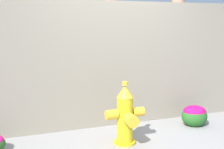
{
  "coord_description": "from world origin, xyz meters",
  "views": [
    {
      "loc": [
        -1.56,
        -3.21,
        1.6
      ],
      "look_at": [
        -0.03,
        0.98,
        0.83
      ],
      "focal_mm": 47.31,
      "sensor_mm": 36.0,
      "label": 1
    }
  ],
  "objects": [
    {
      "name": "fire_hydrant",
      "position": [
        -0.1,
        0.28,
        0.39
      ],
      "size": [
        0.54,
        0.43,
        0.85
      ],
      "color": "yellow",
      "rests_on": "ground"
    },
    {
      "name": "stone_wall",
      "position": [
        0.0,
        1.18,
        0.97
      ],
      "size": [
        5.9,
        0.31,
        1.95
      ],
      "primitive_type": "cube",
      "color": "gray",
      "rests_on": "ground"
    },
    {
      "name": "flower_bush_left",
      "position": [
        1.22,
        0.58,
        0.18
      ],
      "size": [
        0.41,
        0.37,
        0.34
      ],
      "color": "#276323",
      "rests_on": "ground"
    }
  ]
}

